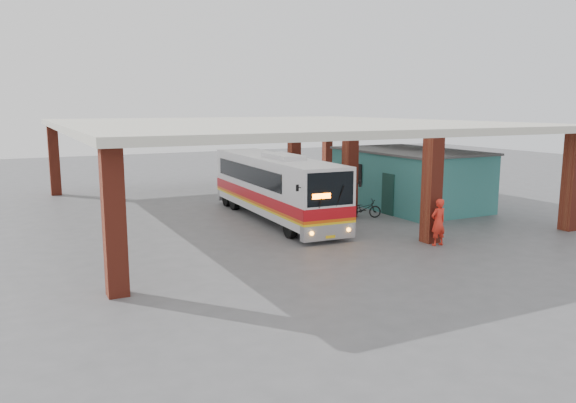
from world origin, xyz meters
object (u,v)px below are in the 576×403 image
(pedestrian, at_px, (438,222))
(red_chair, at_px, (328,192))
(coach_bus, at_px, (275,187))
(motorcycle, at_px, (364,209))

(pedestrian, relative_size, red_chair, 2.37)
(coach_bus, relative_size, red_chair, 14.22)
(motorcycle, distance_m, red_chair, 6.35)
(coach_bus, distance_m, red_chair, 7.32)
(red_chair, bearing_deg, coach_bus, -164.23)
(coach_bus, xyz_separation_m, motorcycle, (4.01, -1.64, -1.15))
(pedestrian, distance_m, red_chair, 12.23)
(coach_bus, xyz_separation_m, pedestrian, (3.52, -7.53, -0.68))
(coach_bus, height_order, motorcycle, coach_bus)
(pedestrian, bearing_deg, coach_bus, -66.51)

